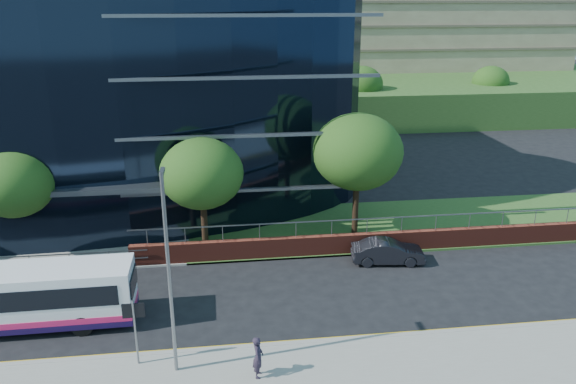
{
  "coord_description": "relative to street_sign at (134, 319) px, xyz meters",
  "views": [
    {
      "loc": [
        7.95,
        -20.72,
        13.78
      ],
      "look_at": [
        11.65,
        8.0,
        3.61
      ],
      "focal_mm": 35.0,
      "sensor_mm": 36.0,
      "label": 1
    }
  ],
  "objects": [
    {
      "name": "retaining_wall",
      "position": [
        15.5,
        8.89,
        -1.54
      ],
      "size": [
        34.0,
        0.4,
        2.11
      ],
      "color": "maroon",
      "rests_on": "ground"
    },
    {
      "name": "apartment_block",
      "position": [
        27.5,
        58.8,
        8.96
      ],
      "size": [
        60.0,
        42.0,
        30.0
      ],
      "color": "#2D511E",
      "rests_on": "ground"
    },
    {
      "name": "yellow_line_inner",
      "position": [
        -4.5,
        0.94,
        -2.14
      ],
      "size": [
        80.0,
        0.08,
        0.01
      ],
      "primitive_type": "cube",
      "color": "gold",
      "rests_on": "ground"
    },
    {
      "name": "tree_far_d",
      "position": [
        11.5,
        11.59,
        3.04
      ],
      "size": [
        5.28,
        5.28,
        7.44
      ],
      "color": "black",
      "rests_on": "ground"
    },
    {
      "name": "tree_far_c",
      "position": [
        2.5,
        10.59,
        2.39
      ],
      "size": [
        4.62,
        4.62,
        6.51
      ],
      "color": "black",
      "rests_on": "ground"
    },
    {
      "name": "ground",
      "position": [
        -4.5,
        1.59,
        -2.15
      ],
      "size": [
        200.0,
        200.0,
        0.0
      ],
      "primitive_type": "plane",
      "color": "black",
      "rests_on": "ground"
    },
    {
      "name": "streetlight_east",
      "position": [
        1.5,
        -0.59,
        2.29
      ],
      "size": [
        0.15,
        0.77,
        8.0
      ],
      "color": "slate",
      "rests_on": "pavement_near"
    },
    {
      "name": "tree_far_b",
      "position": [
        -7.5,
        11.09,
        2.06
      ],
      "size": [
        4.29,
        4.29,
        6.05
      ],
      "color": "black",
      "rests_on": "ground"
    },
    {
      "name": "street_sign",
      "position": [
        0.0,
        0.0,
        0.0
      ],
      "size": [
        0.85,
        0.09,
        2.8
      ],
      "color": "slate",
      "rests_on": "pavement_near"
    },
    {
      "name": "grass_verge",
      "position": [
        19.5,
        12.59,
        -2.09
      ],
      "size": [
        36.0,
        8.0,
        0.12
      ],
      "primitive_type": "cube",
      "color": "#2D511E",
      "rests_on": "ground"
    },
    {
      "name": "pedestrian",
      "position": [
        4.6,
        -1.38,
        -1.16
      ],
      "size": [
        0.48,
        0.66,
        1.68
      ],
      "primitive_type": "imported",
      "rotation": [
        0.0,
        0.0,
        1.43
      ],
      "color": "#281F2E",
      "rests_on": "pavement_near"
    },
    {
      "name": "glass_office",
      "position": [
        -8.5,
        22.44,
        5.85
      ],
      "size": [
        44.0,
        23.1,
        16.0
      ],
      "color": "black",
      "rests_on": "ground"
    },
    {
      "name": "yellow_line_outer",
      "position": [
        -4.5,
        0.79,
        -2.14
      ],
      "size": [
        80.0,
        0.08,
        0.01
      ],
      "primitive_type": "cube",
      "color": "gold",
      "rests_on": "ground"
    },
    {
      "name": "city_bus",
      "position": [
        -5.48,
        3.5,
        -0.69
      ],
      "size": [
        10.2,
        2.43,
        2.75
      ],
      "rotation": [
        0.0,
        0.0,
        0.01
      ],
      "color": "white",
      "rests_on": "ground"
    },
    {
      "name": "kerb",
      "position": [
        -4.5,
        0.59,
        -2.07
      ],
      "size": [
        80.0,
        0.25,
        0.16
      ],
      "primitive_type": "cube",
      "color": "gray",
      "rests_on": "ground"
    },
    {
      "name": "tree_dist_f",
      "position": [
        35.5,
        43.59,
        2.06
      ],
      "size": [
        4.29,
        4.29,
        6.05
      ],
      "color": "black",
      "rests_on": "ground"
    },
    {
      "name": "parked_car",
      "position": [
        12.35,
        7.56,
        -1.5
      ],
      "size": [
        4.06,
        1.83,
        1.29
      ],
      "primitive_type": "imported",
      "rotation": [
        0.0,
        0.0,
        1.45
      ],
      "color": "black",
      "rests_on": "ground"
    },
    {
      "name": "tree_dist_e",
      "position": [
        19.5,
        41.59,
        2.39
      ],
      "size": [
        4.62,
        4.62,
        6.51
      ],
      "color": "black",
      "rests_on": "ground"
    }
  ]
}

